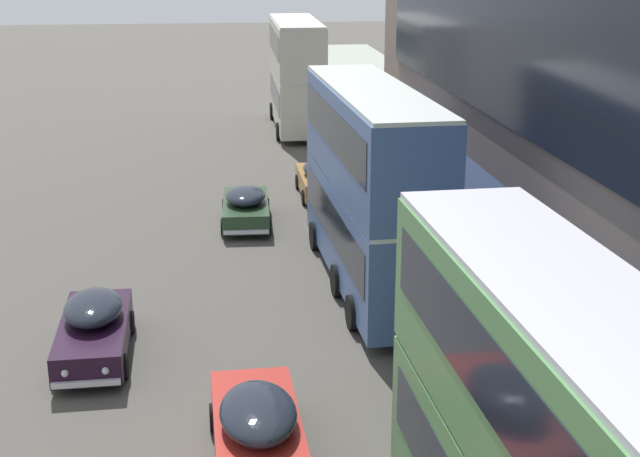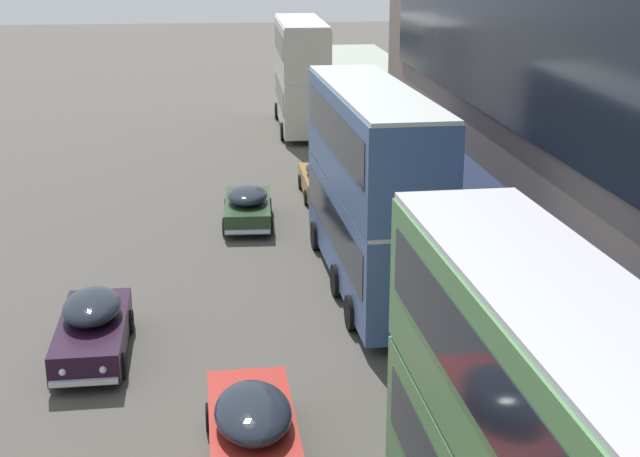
{
  "view_description": "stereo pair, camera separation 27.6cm",
  "coord_description": "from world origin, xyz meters",
  "px_view_note": "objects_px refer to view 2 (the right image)",
  "views": [
    {
      "loc": [
        -0.71,
        -3.96,
        10.37
      ],
      "look_at": [
        2.51,
        21.87,
        1.99
      ],
      "focal_mm": 50.0,
      "sensor_mm": 36.0,
      "label": 1
    },
    {
      "loc": [
        -0.43,
        -3.99,
        10.37
      ],
      "look_at": [
        2.51,
        21.87,
        1.99
      ],
      "focal_mm": 50.0,
      "sensor_mm": 36.0,
      "label": 2
    }
  ],
  "objects_px": {
    "transit_bus_kerbside_rear": "(301,71)",
    "sedan_oncoming_front": "(248,206)",
    "sedan_lead_near": "(253,430)",
    "sedan_trailing_mid": "(323,179)",
    "sedan_lead_mid": "(93,327)",
    "transit_bus_kerbside_front": "(371,182)"
  },
  "relations": [
    {
      "from": "sedan_lead_near",
      "to": "sedan_trailing_mid",
      "type": "distance_m",
      "value": 20.64
    },
    {
      "from": "sedan_lead_mid",
      "to": "sedan_trailing_mid",
      "type": "xyz_separation_m",
      "value": [
        7.77,
        14.61,
        -0.03
      ]
    },
    {
      "from": "sedan_lead_near",
      "to": "sedan_oncoming_front",
      "type": "height_order",
      "value": "sedan_lead_near"
    },
    {
      "from": "transit_bus_kerbside_front",
      "to": "transit_bus_kerbside_rear",
      "type": "bearing_deg",
      "value": 89.62
    },
    {
      "from": "sedan_trailing_mid",
      "to": "sedan_lead_mid",
      "type": "bearing_deg",
      "value": -118.0
    },
    {
      "from": "transit_bus_kerbside_front",
      "to": "sedan_lead_mid",
      "type": "distance_m",
      "value": 9.42
    },
    {
      "from": "sedan_lead_mid",
      "to": "sedan_oncoming_front",
      "type": "bearing_deg",
      "value": 67.97
    },
    {
      "from": "transit_bus_kerbside_rear",
      "to": "sedan_lead_mid",
      "type": "height_order",
      "value": "transit_bus_kerbside_rear"
    },
    {
      "from": "sedan_lead_mid",
      "to": "sedan_oncoming_front",
      "type": "distance_m",
      "value": 11.84
    },
    {
      "from": "sedan_lead_near",
      "to": "sedan_trailing_mid",
      "type": "height_order",
      "value": "sedan_lead_near"
    },
    {
      "from": "sedan_lead_near",
      "to": "transit_bus_kerbside_rear",
      "type": "bearing_deg",
      "value": 83.01
    },
    {
      "from": "transit_bus_kerbside_rear",
      "to": "sedan_trailing_mid",
      "type": "xyz_separation_m",
      "value": [
        -0.44,
        -14.47,
        -2.6
      ]
    },
    {
      "from": "transit_bus_kerbside_front",
      "to": "sedan_oncoming_front",
      "type": "xyz_separation_m",
      "value": [
        -3.6,
        6.79,
        -2.63
      ]
    },
    {
      "from": "sedan_lead_mid",
      "to": "sedan_trailing_mid",
      "type": "distance_m",
      "value": 16.54
    },
    {
      "from": "sedan_oncoming_front",
      "to": "sedan_trailing_mid",
      "type": "xyz_separation_m",
      "value": [
        3.33,
        3.63,
        0.03
      ]
    },
    {
      "from": "sedan_lead_mid",
      "to": "sedan_trailing_mid",
      "type": "relative_size",
      "value": 1.08
    },
    {
      "from": "sedan_lead_near",
      "to": "sedan_oncoming_front",
      "type": "xyz_separation_m",
      "value": [
        0.49,
        16.65,
        -0.07
      ]
    },
    {
      "from": "sedan_oncoming_front",
      "to": "sedan_lead_mid",
      "type": "bearing_deg",
      "value": -112.03
    },
    {
      "from": "transit_bus_kerbside_rear",
      "to": "sedan_lead_mid",
      "type": "bearing_deg",
      "value": -105.77
    },
    {
      "from": "sedan_lead_mid",
      "to": "transit_bus_kerbside_front",
      "type": "bearing_deg",
      "value": 27.47
    },
    {
      "from": "transit_bus_kerbside_rear",
      "to": "sedan_oncoming_front",
      "type": "relative_size",
      "value": 2.18
    },
    {
      "from": "transit_bus_kerbside_rear",
      "to": "sedan_trailing_mid",
      "type": "height_order",
      "value": "transit_bus_kerbside_rear"
    }
  ]
}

